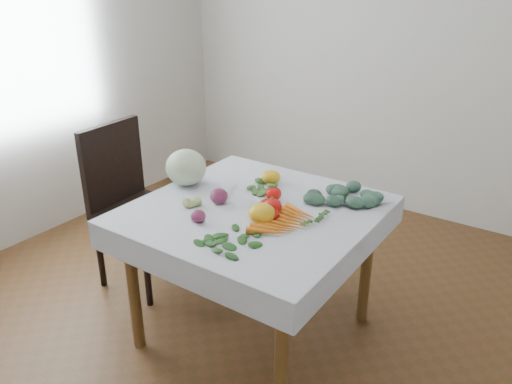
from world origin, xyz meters
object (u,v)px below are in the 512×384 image
(table, at_px, (255,226))
(carrot_bunch, at_px, (287,222))
(chair, at_px, (129,195))
(cabbage, at_px, (186,167))
(heirloom_back, at_px, (271,177))

(table, bearing_deg, carrot_bunch, -15.77)
(carrot_bunch, bearing_deg, table, 164.23)
(table, xyz_separation_m, chair, (-0.96, 0.03, -0.08))
(cabbage, xyz_separation_m, carrot_bunch, (0.70, -0.10, -0.08))
(chair, xyz_separation_m, carrot_bunch, (1.18, -0.09, 0.19))
(carrot_bunch, bearing_deg, heirloom_back, 131.17)
(carrot_bunch, bearing_deg, chair, 175.63)
(table, distance_m, heirloom_back, 0.36)
(table, xyz_separation_m, heirloom_back, (-0.11, 0.32, 0.14))
(chair, bearing_deg, cabbage, 1.46)
(chair, xyz_separation_m, cabbage, (0.48, 0.01, 0.28))
(cabbage, bearing_deg, carrot_bunch, -8.28)
(cabbage, xyz_separation_m, heirloom_back, (0.37, 0.28, -0.06))
(cabbage, distance_m, heirloom_back, 0.47)
(heirloom_back, height_order, carrot_bunch, heirloom_back)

